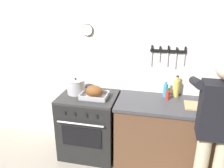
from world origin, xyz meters
The scene contains 11 objects.
wall_back centered at (0.00, 1.35, 1.30)m, with size 6.00×0.13×2.60m.
counter_block centered at (1.21, 0.99, 0.46)m, with size 2.03×0.65×0.90m.
stove centered at (-0.22, 0.99, 0.45)m, with size 0.76×0.67×0.90m.
person_cook centered at (1.28, 0.42, 0.95)m, with size 0.51×0.63×1.66m.
roasting_pan centered at (-0.11, 0.94, 0.97)m, with size 0.35×0.26×0.17m.
stock_pot centered at (-0.40, 1.03, 1.00)m, with size 0.24×0.24×0.23m.
cutting_board centered at (1.20, 0.96, 0.91)m, with size 0.36×0.24×0.02m, color tan.
bottle_soy_sauce centered at (1.37, 1.18, 0.99)m, with size 0.06×0.06×0.22m.
bottle_hot_sauce centered at (0.82, 1.10, 0.96)m, with size 0.05×0.05×0.15m.
bottle_dish_soap centered at (0.79, 1.18, 0.99)m, with size 0.06×0.06×0.23m.
bottle_cooking_oil centered at (0.93, 1.22, 1.02)m, with size 0.07×0.07×0.29m.
Camera 1 is at (0.72, -1.69, 2.14)m, focal length 36.83 mm.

